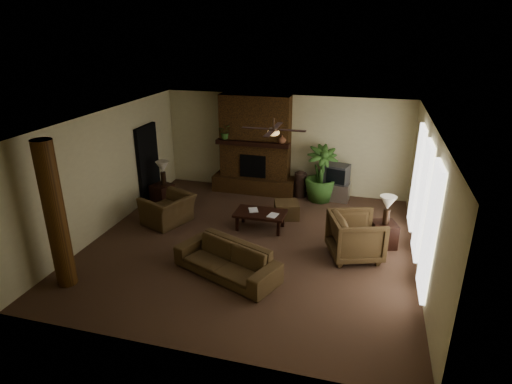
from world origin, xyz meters
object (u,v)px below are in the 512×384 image
(floor_vase, at_px, (300,182))
(lamp_right, at_px, (388,205))
(armchair_right, at_px, (356,234))
(side_table_left, at_px, (162,194))
(tv_stand, at_px, (334,191))
(sofa, at_px, (227,255))
(coffee_table, at_px, (260,214))
(lamp_left, at_px, (163,169))
(ottoman, at_px, (287,210))
(side_table_right, at_px, (384,234))
(floor_plant, at_px, (320,186))
(log_column, at_px, (55,216))
(armchair_left, at_px, (168,205))

(floor_vase, xyz_separation_m, lamp_right, (2.27, -2.46, 0.57))
(armchair_right, xyz_separation_m, side_table_left, (-5.23, 1.55, -0.25))
(tv_stand, distance_m, floor_vase, 0.96)
(sofa, relative_size, floor_vase, 2.78)
(coffee_table, xyz_separation_m, tv_stand, (1.52, 2.35, -0.12))
(armchair_right, distance_m, lamp_right, 0.98)
(tv_stand, xyz_separation_m, lamp_right, (1.33, -2.50, 0.75))
(sofa, distance_m, lamp_left, 4.10)
(armchair_right, relative_size, ottoman, 1.75)
(lamp_left, height_order, side_table_right, lamp_left)
(floor_vase, bearing_deg, armchair_right, -61.30)
(ottoman, bearing_deg, tv_stand, 55.81)
(side_table_right, height_order, lamp_right, lamp_right)
(tv_stand, xyz_separation_m, side_table_left, (-4.49, -1.56, 0.03))
(ottoman, bearing_deg, lamp_right, -22.29)
(floor_vase, bearing_deg, lamp_right, -47.26)
(floor_plant, distance_m, lamp_left, 4.32)
(coffee_table, height_order, side_table_left, side_table_left)
(lamp_left, bearing_deg, armchair_right, -17.08)
(side_table_left, bearing_deg, coffee_table, -14.83)
(log_column, xyz_separation_m, armchair_left, (0.68, 2.91, -0.92))
(lamp_left, bearing_deg, log_column, -90.38)
(log_column, distance_m, armchair_right, 5.81)
(ottoman, bearing_deg, lamp_left, 179.87)
(coffee_table, xyz_separation_m, lamp_right, (2.85, -0.15, 0.63))
(log_column, bearing_deg, side_table_right, 28.12)
(sofa, bearing_deg, armchair_left, 162.19)
(ottoman, height_order, lamp_left, lamp_left)
(floor_vase, xyz_separation_m, side_table_left, (-3.54, -1.52, -0.16))
(floor_plant, bearing_deg, log_column, -127.38)
(coffee_table, distance_m, floor_vase, 2.38)
(log_column, bearing_deg, sofa, 21.16)
(ottoman, height_order, floor_plant, floor_plant)
(lamp_left, distance_m, side_table_right, 5.88)
(coffee_table, bearing_deg, ottoman, 59.67)
(armchair_left, bearing_deg, sofa, 71.45)
(floor_plant, xyz_separation_m, lamp_left, (-4.07, -1.34, 0.57))
(sofa, distance_m, side_table_left, 4.06)
(armchair_right, distance_m, floor_vase, 3.50)
(sofa, relative_size, side_table_left, 3.89)
(sofa, distance_m, floor_plant, 4.45)
(armchair_right, xyz_separation_m, ottoman, (-1.78, 1.58, -0.32))
(log_column, bearing_deg, tv_stand, 51.18)
(sofa, height_order, floor_vase, sofa)
(armchair_left, relative_size, tv_stand, 1.30)
(armchair_left, bearing_deg, floor_vase, 154.22)
(tv_stand, distance_m, lamp_left, 4.75)
(coffee_table, bearing_deg, armchair_left, -172.79)
(armchair_right, bearing_deg, ottoman, 28.60)
(lamp_right, bearing_deg, floor_plant, 126.22)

